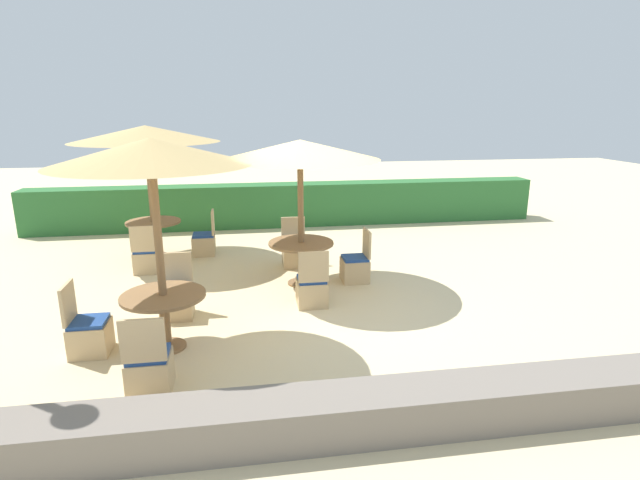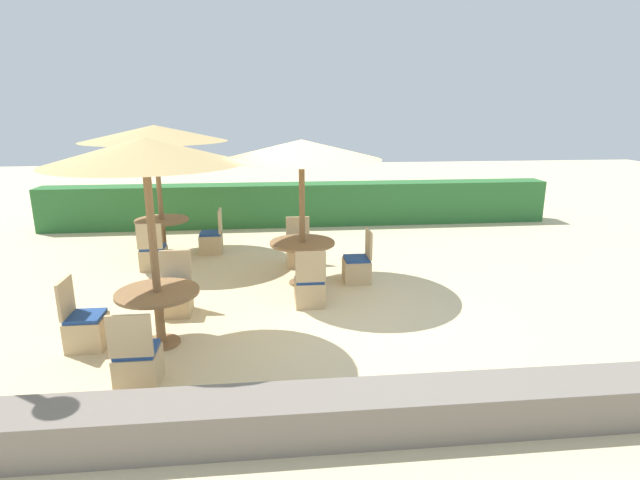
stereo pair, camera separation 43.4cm
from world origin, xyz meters
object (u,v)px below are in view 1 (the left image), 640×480
at_px(patio_chair_back_left_south, 147,258).
at_px(parasol_back_left, 145,134).
at_px(patio_chair_center_south, 312,289).
at_px(patio_chair_front_left_south, 149,369).
at_px(patio_chair_front_left_west, 89,334).
at_px(patio_chair_center_north, 294,253).
at_px(patio_chair_back_left_east, 205,242).
at_px(round_table_center, 301,250).
at_px(round_table_back_left, 154,228).
at_px(round_table_front_left, 164,306).
at_px(patio_chair_center_east, 356,267).
at_px(parasol_front_left, 151,153).
at_px(parasol_center, 300,150).
at_px(patio_chair_front_left_north, 177,300).

bearing_deg(patio_chair_back_left_south, parasol_back_left, 90.50).
xyz_separation_m(patio_chair_center_south, patio_chair_front_left_south, (-2.09, -2.12, 0.00)).
xyz_separation_m(patio_chair_front_left_west, parasol_back_left, (0.16, 4.22, 2.22)).
distance_m(patio_chair_center_south, patio_chair_front_left_south, 2.98).
relative_size(patio_chair_center_north, patio_chair_back_left_east, 1.00).
height_order(round_table_center, patio_chair_back_left_east, patio_chair_back_left_east).
height_order(patio_chair_front_left_south, round_table_back_left, patio_chair_front_left_south).
bearing_deg(patio_chair_back_left_south, round_table_back_left, 90.50).
bearing_deg(round_table_front_left, round_table_back_left, 100.43).
relative_size(patio_chair_center_east, patio_chair_back_left_east, 1.00).
bearing_deg(parasol_front_left, patio_chair_center_east, 35.31).
bearing_deg(patio_chair_back_left_south, parasol_front_left, -76.52).
height_order(round_table_front_left, patio_chair_back_left_east, patio_chair_back_left_east).
height_order(parasol_center, patio_chair_front_left_north, parasol_center).
relative_size(patio_chair_front_left_south, patio_chair_back_left_south, 1.00).
xyz_separation_m(parasol_center, patio_chair_center_north, (-0.01, 1.04, -2.06)).
relative_size(patio_chair_front_left_south, round_table_back_left, 0.85).
bearing_deg(round_table_center, patio_chair_front_left_north, -150.74).
bearing_deg(parasol_center, parasol_front_left, -133.45).
bearing_deg(patio_chair_front_left_south, patio_chair_center_east, 45.94).
height_order(patio_chair_center_south, patio_chair_center_north, same).
distance_m(parasol_center, round_table_front_left, 3.40).
distance_m(patio_chair_center_south, patio_chair_back_left_south, 3.51).
height_order(parasol_center, parasol_back_left, parasol_back_left).
bearing_deg(parasol_center, round_table_center, 180.00).
relative_size(patio_chair_center_east, patio_chair_center_south, 1.00).
bearing_deg(patio_chair_center_south, patio_chair_front_left_south, -134.51).
bearing_deg(parasol_center, patio_chair_front_left_north, -150.74).
relative_size(patio_chair_front_left_north, patio_chair_back_left_south, 1.00).
bearing_deg(patio_chair_front_left_north, patio_chair_back_left_south, -70.28).
bearing_deg(patio_chair_back_left_east, parasol_front_left, 176.98).
distance_m(patio_chair_center_east, round_table_back_left, 4.32).
bearing_deg(parasol_back_left, parasol_center, -37.20).
distance_m(round_table_back_left, patio_chair_back_left_south, 1.07).
xyz_separation_m(parasol_center, patio_chair_front_left_west, (-2.94, -2.11, -2.06)).
xyz_separation_m(patio_chair_front_left_south, round_table_back_left, (-0.74, 5.24, 0.33)).
bearing_deg(parasol_center, round_table_front_left, -133.45).
bearing_deg(round_table_center, parasol_front_left, -133.45).
bearing_deg(patio_chair_center_east, patio_chair_front_left_south, 135.94).
distance_m(round_table_center, parasol_back_left, 3.97).
distance_m(parasol_center, patio_chair_front_left_west, 4.16).
bearing_deg(parasol_center, patio_chair_back_left_east, 130.41).
height_order(patio_chair_front_left_west, parasol_back_left, parasol_back_left).
bearing_deg(patio_chair_center_north, patio_chair_center_east, 133.21).
xyz_separation_m(patio_chair_front_left_north, patio_chair_back_left_south, (-0.79, 2.20, 0.00)).
xyz_separation_m(patio_chair_front_left_west, round_table_back_left, (0.16, 4.22, 0.33)).
height_order(patio_chair_front_left_north, patio_chair_back_left_east, same).
bearing_deg(patio_chair_center_east, parasol_center, 89.56).
bearing_deg(patio_chair_front_left_south, patio_chair_front_left_west, 131.46).
bearing_deg(round_table_back_left, patio_chair_back_left_east, -1.05).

